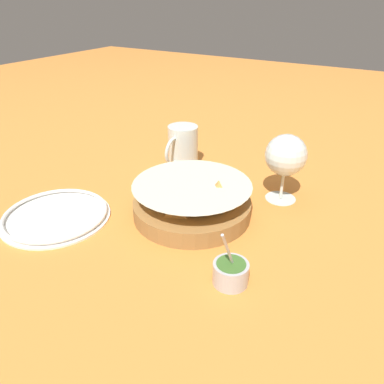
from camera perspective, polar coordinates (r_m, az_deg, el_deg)
The scene contains 6 objects.
ground_plane at distance 0.84m, azimuth -2.27°, elevation -3.17°, with size 4.00×4.00×0.00m, color orange.
food_basket at distance 0.81m, azimuth 0.02°, elevation -1.50°, with size 0.26×0.26×0.09m.
sauce_cup at distance 0.65m, azimuth 5.91°, elevation -12.01°, with size 0.07×0.06×0.12m.
wine_glass at distance 0.87m, azimuth 14.09°, elevation 5.21°, with size 0.09×0.09×0.16m.
beer_mug at distance 1.04m, azimuth -1.43°, elevation 6.66°, with size 0.13×0.08×0.12m.
side_plate at distance 0.87m, azimuth -20.05°, elevation -3.34°, with size 0.23×0.23×0.01m.
Camera 1 is at (0.59, 0.40, 0.44)m, focal length 35.00 mm.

